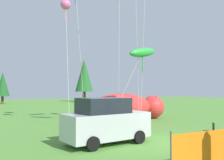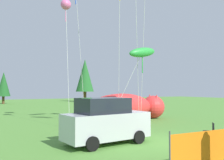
{
  "view_description": "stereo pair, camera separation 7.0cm",
  "coord_description": "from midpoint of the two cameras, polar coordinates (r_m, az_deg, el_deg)",
  "views": [
    {
      "loc": [
        -8.4,
        -9.54,
        2.57
      ],
      "look_at": [
        -0.2,
        5.04,
        3.22
      ],
      "focal_mm": 40.0,
      "sensor_mm": 36.0,
      "label": 1
    },
    {
      "loc": [
        -8.34,
        -9.57,
        2.57
      ],
      "look_at": [
        -0.2,
        5.04,
        3.22
      ],
      "focal_mm": 40.0,
      "sensor_mm": 36.0,
      "label": 2
    }
  ],
  "objects": [
    {
      "name": "kite_pink_octopus",
      "position": [
        20.02,
        -10.64,
        16.46
      ],
      "size": [
        0.9,
        2.83,
        9.42
      ],
      "color": "silver",
      "rests_on": "ground"
    },
    {
      "name": "horizon_tree_west",
      "position": [
        48.95,
        -23.75,
        -0.9
      ],
      "size": [
        2.41,
        2.41,
        5.75
      ],
      "color": "brown",
      "rests_on": "ground"
    },
    {
      "name": "horizon_tree_mid",
      "position": [
        53.5,
        -6.42,
        1.0
      ],
      "size": [
        3.79,
        3.79,
        9.05
      ],
      "color": "brown",
      "rests_on": "ground"
    },
    {
      "name": "ground_plane",
      "position": [
        12.96,
        11.95,
        -13.6
      ],
      "size": [
        120.0,
        120.0,
        0.0
      ],
      "primitive_type": "plane",
      "color": "#548C38"
    },
    {
      "name": "kite_green_fish",
      "position": [
        15.88,
        6.82,
        6.25
      ],
      "size": [
        3.32,
        1.39,
        5.4
      ],
      "color": "silver",
      "rests_on": "ground"
    },
    {
      "name": "inflatable_cat",
      "position": [
        20.33,
        3.44,
        -6.52
      ],
      "size": [
        8.48,
        3.87,
        2.26
      ],
      "rotation": [
        0.0,
        0.0,
        0.24
      ],
      "color": "red",
      "rests_on": "ground"
    },
    {
      "name": "folding_chair",
      "position": [
        13.71,
        21.5,
        -10.58
      ],
      "size": [
        0.68,
        0.68,
        0.9
      ],
      "rotation": [
        0.0,
        0.0,
        2.4
      ],
      "color": "black",
      "rests_on": "ground"
    },
    {
      "name": "parked_car",
      "position": [
        11.99,
        -1.51,
        -9.44
      ],
      "size": [
        4.28,
        2.19,
        2.18
      ],
      "rotation": [
        0.0,
        0.0,
        0.1
      ],
      "color": "#B7BCC1",
      "rests_on": "ground"
    }
  ]
}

